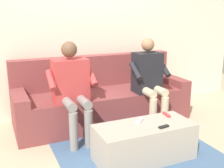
# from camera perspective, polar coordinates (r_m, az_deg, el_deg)

# --- Properties ---
(ground_plane) EXTENTS (8.00, 8.00, 0.00)m
(ground_plane) POSITION_cam_1_polar(r_m,az_deg,el_deg) (3.53, 2.48, -11.41)
(ground_plane) COLOR tan
(back_wall) EXTENTS (5.56, 0.06, 2.57)m
(back_wall) POSITION_cam_1_polar(r_m,az_deg,el_deg) (4.36, -4.93, 11.11)
(back_wall) COLOR beige
(back_wall) RESTS_ON ground
(couch) EXTENTS (2.44, 0.83, 0.92)m
(couch) POSITION_cam_1_polar(r_m,az_deg,el_deg) (4.04, -2.16, -3.13)
(couch) COLOR brown
(couch) RESTS_ON ground
(coffee_table) EXTENTS (1.05, 0.47, 0.39)m
(coffee_table) POSITION_cam_1_polar(r_m,az_deg,el_deg) (3.06, 6.57, -11.64)
(coffee_table) COLOR #A89E8E
(coffee_table) RESTS_ON ground
(person_left_seated) EXTENTS (0.52, 0.51, 1.20)m
(person_left_seated) POSITION_cam_1_polar(r_m,az_deg,el_deg) (3.84, 7.55, 1.40)
(person_left_seated) COLOR black
(person_left_seated) RESTS_ON ground
(person_right_seated) EXTENTS (0.58, 0.56, 1.20)m
(person_right_seated) POSITION_cam_1_polar(r_m,az_deg,el_deg) (3.40, -8.15, -0.27)
(person_right_seated) COLOR #B23838
(person_right_seated) RESTS_ON ground
(remote_red) EXTENTS (0.05, 0.14, 0.02)m
(remote_red) POSITION_cam_1_polar(r_m,az_deg,el_deg) (3.27, 11.03, -6.14)
(remote_red) COLOR #B73333
(remote_red) RESTS_ON coffee_table
(remote_black) EXTENTS (0.12, 0.05, 0.02)m
(remote_black) POSITION_cam_1_polar(r_m,az_deg,el_deg) (2.94, 10.50, -8.54)
(remote_black) COLOR black
(remote_black) RESTS_ON coffee_table
(remote_white) EXTENTS (0.13, 0.11, 0.02)m
(remote_white) POSITION_cam_1_polar(r_m,az_deg,el_deg) (3.05, 5.67, -7.44)
(remote_white) COLOR white
(remote_white) RESTS_ON coffee_table
(floor_rug) EXTENTS (1.74, 1.57, 0.01)m
(floor_rug) POSITION_cam_1_polar(r_m,az_deg,el_deg) (3.27, 5.05, -13.59)
(floor_rug) COLOR #426084
(floor_rug) RESTS_ON ground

